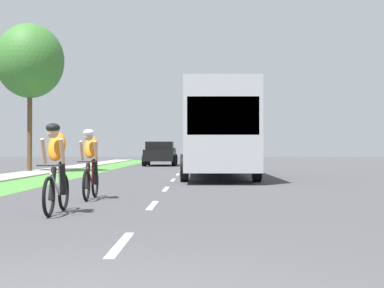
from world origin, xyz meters
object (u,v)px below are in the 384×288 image
at_px(cyclist_trailing, 91,163).
at_px(street_tree_near, 30,61).
at_px(bus_silver, 217,129).
at_px(pickup_black, 160,154).
at_px(sedan_dark_green, 207,153).
at_px(cyclist_lead, 56,167).

height_order(cyclist_trailing, street_tree_near, street_tree_near).
bearing_deg(bus_silver, pickup_black, 102.32).
distance_m(bus_silver, sedan_dark_green, 25.07).
bearing_deg(pickup_black, cyclist_lead, -89.76).
relative_size(bus_silver, sedan_dark_green, 2.70).
relative_size(bus_silver, street_tree_near, 1.57).
distance_m(sedan_dark_green, street_tree_near, 22.84).
bearing_deg(pickup_black, cyclist_trailing, -89.62).
relative_size(cyclist_lead, pickup_black, 0.34).
bearing_deg(sedan_dark_green, pickup_black, -109.60).
height_order(cyclist_lead, sedan_dark_green, cyclist_lead).
distance_m(cyclist_trailing, street_tree_near, 17.05).
bearing_deg(street_tree_near, cyclist_lead, -71.98).
xyz_separation_m(cyclist_lead, pickup_black, (-0.12, 29.00, 0.02)).
height_order(bus_silver, sedan_dark_green, bus_silver).
height_order(bus_silver, pickup_black, bus_silver).
bearing_deg(bus_silver, cyclist_trailing, -106.88).
relative_size(cyclist_trailing, street_tree_near, 0.23).
bearing_deg(cyclist_lead, street_tree_near, 108.02).
bearing_deg(cyclist_trailing, sedan_dark_green, 84.84).
relative_size(cyclist_trailing, sedan_dark_green, 0.40).
bearing_deg(cyclist_trailing, bus_silver, 73.12).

